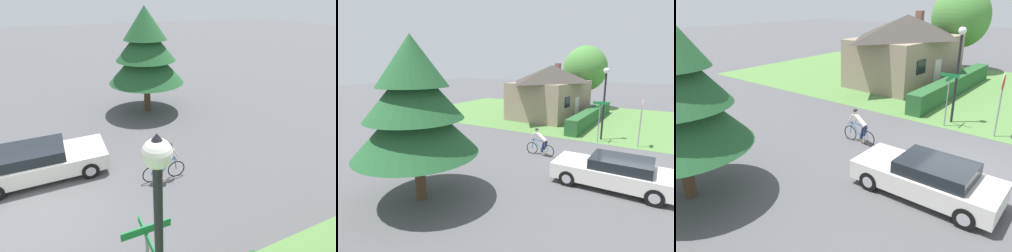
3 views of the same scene
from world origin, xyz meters
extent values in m
plane|color=#515154|center=(0.00, 0.00, 0.00)|extent=(140.00, 140.00, 0.00)
cube|color=#568442|center=(11.86, 4.00, 0.01)|extent=(16.00, 36.00, 0.01)
cube|color=gray|center=(11.15, 8.26, 1.66)|extent=(8.80, 5.56, 3.31)
pyramid|color=#3D3833|center=(11.15, 8.26, 4.09)|extent=(9.50, 6.01, 1.54)
cube|color=silver|center=(11.03, 5.66, 1.00)|extent=(0.90, 0.10, 2.00)
cube|color=black|center=(8.63, 5.78, 1.82)|extent=(1.10, 0.11, 0.90)
cube|color=brown|center=(13.74, 8.66, 4.64)|extent=(0.52, 0.52, 0.80)
cube|color=#285B2D|center=(10.20, 4.10, 0.58)|extent=(11.47, 0.90, 1.16)
cube|color=silver|center=(-2.07, 0.29, 0.56)|extent=(1.84, 4.60, 0.62)
cube|color=black|center=(-2.07, -0.03, 1.07)|extent=(1.61, 2.27, 0.40)
cylinder|color=black|center=(-2.88, 1.85, 0.32)|extent=(0.28, 0.64, 0.64)
cylinder|color=#ADADB2|center=(-2.88, 1.85, 0.32)|extent=(0.29, 0.37, 0.37)
cylinder|color=black|center=(-1.27, 1.85, 0.32)|extent=(0.28, 0.64, 0.64)
cylinder|color=#ADADB2|center=(-1.27, 1.85, 0.32)|extent=(0.29, 0.37, 0.37)
cylinder|color=black|center=(-2.87, -1.28, 0.32)|extent=(0.28, 0.64, 0.64)
cylinder|color=#ADADB2|center=(-2.87, -1.28, 0.32)|extent=(0.29, 0.37, 0.37)
cylinder|color=black|center=(-1.26, -1.27, 0.32)|extent=(0.28, 0.64, 0.64)
cylinder|color=#ADADB2|center=(-1.26, -1.27, 0.32)|extent=(0.29, 0.37, 0.37)
torus|color=black|center=(-0.07, 3.85, 0.32)|extent=(0.08, 0.68, 0.68)
torus|color=black|center=(-0.02, 4.83, 0.32)|extent=(0.08, 0.68, 0.68)
cylinder|color=#1E66B2|center=(-0.06, 4.09, 0.50)|extent=(0.04, 0.17, 0.58)
cylinder|color=#1E66B2|center=(-0.04, 4.45, 0.53)|extent=(0.07, 0.62, 0.67)
cylinder|color=#1E66B2|center=(-0.04, 4.38, 0.82)|extent=(0.07, 0.73, 0.11)
cylinder|color=#1E66B2|center=(-0.06, 4.00, 0.26)|extent=(0.05, 0.33, 0.15)
cylinder|color=#1E66B2|center=(-0.06, 3.93, 0.55)|extent=(0.04, 0.21, 0.48)
cylinder|color=#1E66B2|center=(-0.02, 4.79, 0.59)|extent=(0.04, 0.12, 0.54)
cylinder|color=black|center=(-0.02, 4.75, 0.86)|extent=(0.44, 0.05, 0.02)
ellipsoid|color=black|center=(-0.06, 4.02, 0.80)|extent=(0.09, 0.20, 0.05)
cylinder|color=#262D4C|center=(-0.06, 4.01, 0.62)|extent=(0.12, 0.25, 0.49)
cylinder|color=#262D4C|center=(-0.06, 4.17, 0.54)|extent=(0.12, 0.25, 0.64)
cylinder|color=beige|center=(-0.05, 4.08, 0.24)|extent=(0.08, 0.08, 0.30)
cylinder|color=beige|center=(0.00, 4.24, 0.14)|extent=(0.17, 0.08, 0.21)
cylinder|color=silver|center=(-0.04, 4.29, 1.04)|extent=(0.25, 0.68, 0.57)
cylinder|color=silver|center=(-0.03, 4.52, 1.04)|extent=(0.08, 0.25, 0.35)
cylinder|color=silver|center=(-0.03, 4.80, 1.04)|extent=(0.08, 0.25, 0.35)
sphere|color=beige|center=(-0.03, 4.57, 1.38)|extent=(0.19, 0.19, 0.19)
ellipsoid|color=black|center=(-0.03, 4.57, 1.43)|extent=(0.22, 0.18, 0.12)
cylinder|color=gray|center=(4.33, -0.10, 1.11)|extent=(0.07, 0.07, 2.21)
cylinder|color=red|center=(4.33, -0.10, 2.52)|extent=(0.71, 0.09, 0.71)
cylinder|color=silver|center=(4.33, -0.10, 2.52)|extent=(0.75, 0.08, 0.76)
cylinder|color=black|center=(4.96, 2.16, 2.16)|extent=(0.12, 0.12, 4.33)
sphere|color=white|center=(4.96, 2.16, 4.50)|extent=(0.37, 0.37, 0.37)
cone|color=black|center=(4.96, 2.16, 4.68)|extent=(0.22, 0.22, 0.15)
cylinder|color=gray|center=(4.21, 2.22, 1.16)|extent=(0.06, 0.06, 2.31)
cube|color=#197238|center=(4.21, 2.22, 2.37)|extent=(0.90, 0.03, 0.16)
cube|color=#197238|center=(4.21, 2.22, 2.53)|extent=(0.03, 0.90, 0.16)
cylinder|color=#4C3823|center=(-6.73, 6.09, 0.88)|extent=(0.38, 0.38, 1.76)
cylinder|color=#4C3823|center=(17.80, 6.92, 1.22)|extent=(0.32, 0.32, 2.44)
ellipsoid|color=#4C893D|center=(17.80, 6.92, 4.48)|extent=(4.80, 4.80, 5.04)
camera|label=1|loc=(7.33, 1.24, 6.08)|focal=28.00mm
camera|label=2|loc=(-12.67, -1.19, 4.79)|focal=28.00mm
camera|label=3|loc=(-10.69, -3.29, 5.86)|focal=35.00mm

